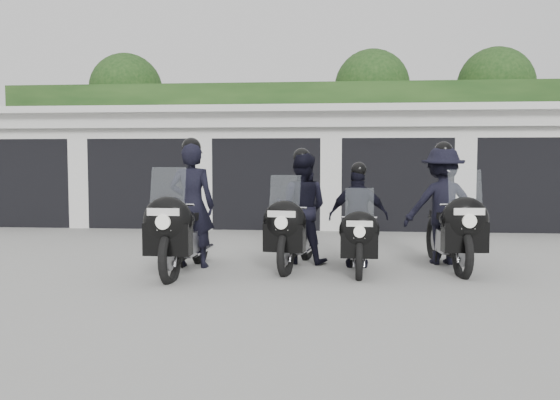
# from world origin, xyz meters

# --- Properties ---
(ground) EXTENTS (80.00, 80.00, 0.00)m
(ground) POSITION_xyz_m (0.00, 0.00, 0.00)
(ground) COLOR gray
(ground) RESTS_ON ground
(garage_block) EXTENTS (16.40, 6.80, 2.96)m
(garage_block) POSITION_xyz_m (-0.00, 8.06, 1.42)
(garage_block) COLOR silver
(garage_block) RESTS_ON ground
(background_vegetation) EXTENTS (20.00, 3.90, 5.80)m
(background_vegetation) POSITION_xyz_m (0.37, 12.92, 2.77)
(background_vegetation) COLOR #163413
(background_vegetation) RESTS_ON ground
(police_bike_a) EXTENTS (0.76, 2.42, 2.11)m
(police_bike_a) POSITION_xyz_m (-0.60, 0.16, 0.84)
(police_bike_a) COLOR black
(police_bike_a) RESTS_ON ground
(police_bike_b) EXTENTS (1.02, 2.22, 1.95)m
(police_bike_b) POSITION_xyz_m (1.08, 0.85, 0.82)
(police_bike_b) COLOR black
(police_bike_b) RESTS_ON ground
(police_bike_c) EXTENTS (0.94, 1.97, 1.71)m
(police_bike_c) POSITION_xyz_m (2.02, 0.58, 0.73)
(police_bike_c) COLOR black
(police_bike_c) RESTS_ON ground
(police_bike_d) EXTENTS (1.28, 2.36, 2.05)m
(police_bike_d) POSITION_xyz_m (3.41, 1.01, 0.87)
(police_bike_d) COLOR black
(police_bike_d) RESTS_ON ground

